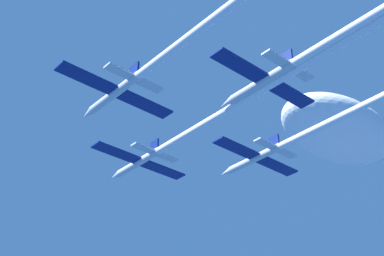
% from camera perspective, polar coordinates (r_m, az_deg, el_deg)
% --- Properties ---
extents(jet_lead, '(20.74, 65.78, 3.43)m').
position_cam_1_polar(jet_lead, '(96.36, 1.07, 0.33)').
color(jet_lead, silver).
extents(jet_left_wing, '(20.74, 70.67, 3.43)m').
position_cam_1_polar(jet_left_wing, '(75.93, 1.12, 10.33)').
color(jet_left_wing, silver).
extents(jet_right_wing, '(20.74, 69.23, 3.43)m').
position_cam_1_polar(jet_right_wing, '(96.61, 15.15, 1.23)').
color(jet_right_wing, silver).
extents(jet_slot, '(20.74, 69.38, 3.43)m').
position_cam_1_polar(jet_slot, '(78.42, 18.29, 11.07)').
color(jet_slot, silver).
extents(cloud_wispy, '(44.99, 24.74, 15.74)m').
position_cam_1_polar(cloud_wispy, '(176.10, 14.75, -0.28)').
color(cloud_wispy, white).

